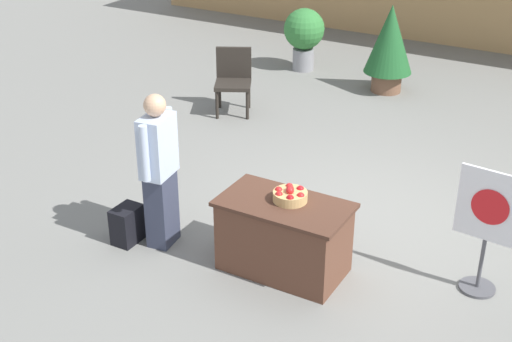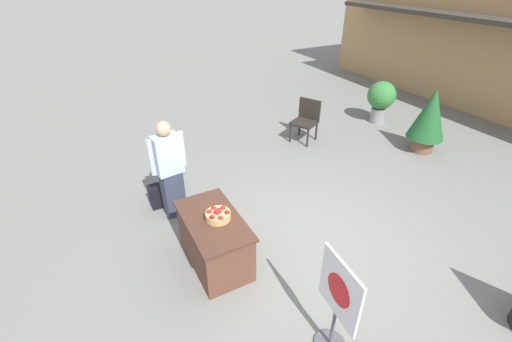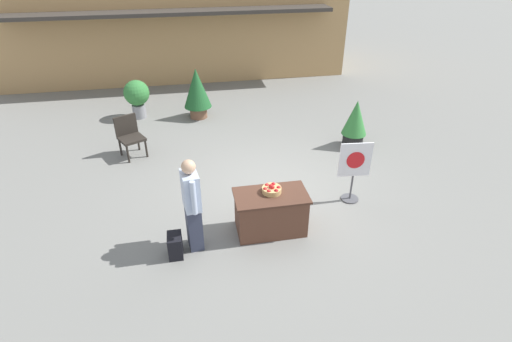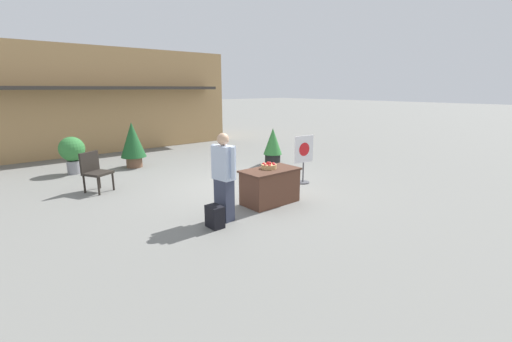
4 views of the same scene
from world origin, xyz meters
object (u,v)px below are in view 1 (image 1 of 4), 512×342
(potted_plant_far_right, at_px, (304,33))
(potted_plant_near_right, at_px, (390,43))
(display_table, at_px, (284,237))
(patio_chair, at_px, (233,77))
(apple_basket, at_px, (290,195))
(person_visitor, at_px, (159,170))
(backpack, at_px, (127,225))
(poster_board, at_px, (487,226))

(potted_plant_far_right, bearing_deg, potted_plant_near_right, -10.64)
(display_table, bearing_deg, patio_chair, 128.12)
(apple_basket, bearing_deg, person_visitor, -169.50)
(potted_plant_near_right, bearing_deg, patio_chair, -130.76)
(display_table, relative_size, apple_basket, 3.80)
(display_table, height_order, potted_plant_near_right, potted_plant_near_right)
(apple_basket, bearing_deg, patio_chair, 128.94)
(apple_basket, distance_m, potted_plant_far_right, 6.46)
(backpack, distance_m, potted_plant_near_right, 6.04)
(person_visitor, distance_m, potted_plant_far_right, 6.25)
(person_visitor, bearing_deg, backpack, -160.38)
(display_table, bearing_deg, poster_board, 19.74)
(apple_basket, bearing_deg, backpack, -165.88)
(poster_board, xyz_separation_m, potted_plant_near_right, (-2.82, 4.92, 0.10))
(person_visitor, xyz_separation_m, backpack, (-0.35, -0.18, -0.68))
(backpack, relative_size, poster_board, 0.32)
(potted_plant_far_right, bearing_deg, poster_board, -48.99)
(patio_chair, bearing_deg, poster_board, 30.56)
(backpack, height_order, potted_plant_near_right, potted_plant_near_right)
(poster_board, bearing_deg, display_table, -64.72)
(display_table, relative_size, person_visitor, 0.76)
(backpack, xyz_separation_m, potted_plant_near_right, (0.76, 5.96, 0.63))
(person_visitor, bearing_deg, potted_plant_far_right, 94.46)
(apple_basket, xyz_separation_m, person_visitor, (-1.42, -0.26, 0.04))
(display_table, distance_m, person_visitor, 1.49)
(poster_board, bearing_deg, potted_plant_near_right, -144.63)
(person_visitor, height_order, poster_board, person_visitor)
(display_table, distance_m, backpack, 1.79)
(apple_basket, xyz_separation_m, patio_chair, (-2.79, 3.45, -0.28))
(poster_board, height_order, potted_plant_near_right, potted_plant_near_right)
(display_table, distance_m, potted_plant_near_right, 5.69)
(potted_plant_near_right, relative_size, potted_plant_far_right, 1.31)
(backpack, relative_size, potted_plant_near_right, 0.28)
(display_table, bearing_deg, person_visitor, -172.15)
(patio_chair, distance_m, potted_plant_near_right, 2.74)
(person_visitor, height_order, patio_chair, person_visitor)
(poster_board, bearing_deg, backpack, -68.36)
(person_visitor, relative_size, potted_plant_near_right, 1.17)
(display_table, height_order, patio_chair, patio_chair)
(apple_basket, height_order, poster_board, poster_board)
(patio_chair, bearing_deg, backpack, -12.92)
(display_table, distance_m, apple_basket, 0.46)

